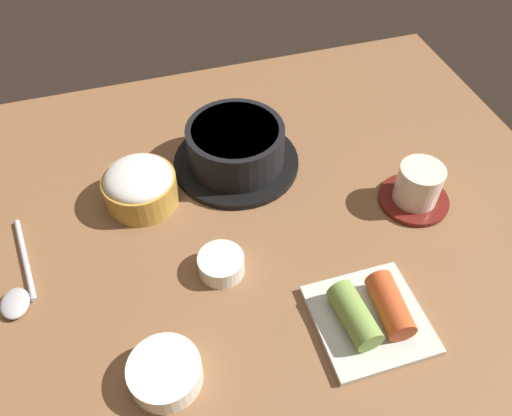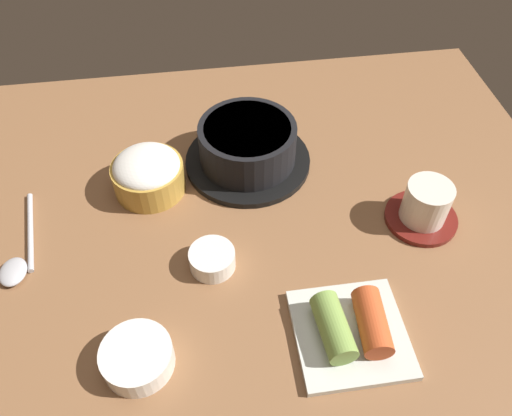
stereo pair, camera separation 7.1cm
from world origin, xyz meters
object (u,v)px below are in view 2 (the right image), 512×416
at_px(kimchi_plate, 352,329).
at_px(side_bowl_near, 137,357).
at_px(rice_bowl, 148,173).
at_px(spoon, 19,259).
at_px(banchan_cup_center, 212,259).
at_px(stone_pot, 248,146).
at_px(tea_cup_with_saucer, 425,206).

xyz_separation_m(kimchi_plate, side_bowl_near, (-0.25, 0.00, 0.00)).
bearing_deg(rice_bowl, spoon, -147.46).
bearing_deg(banchan_cup_center, side_bowl_near, -127.51).
relative_size(stone_pot, side_bowl_near, 2.38).
relative_size(tea_cup_with_saucer, banchan_cup_center, 1.68).
distance_m(tea_cup_with_saucer, kimchi_plate, 0.22).
height_order(stone_pot, spoon, stone_pot).
xyz_separation_m(stone_pot, kimchi_plate, (0.08, -0.32, -0.02)).
xyz_separation_m(tea_cup_with_saucer, banchan_cup_center, (-0.31, -0.04, -0.02)).
bearing_deg(tea_cup_with_saucer, banchan_cup_center, -173.07).
xyz_separation_m(banchan_cup_center, side_bowl_near, (-0.10, -0.13, 0.00)).
bearing_deg(spoon, banchan_cup_center, -9.63).
height_order(stone_pot, kimchi_plate, stone_pot).
bearing_deg(stone_pot, side_bowl_near, -118.17).
bearing_deg(banchan_cup_center, tea_cup_with_saucer, 6.93).
xyz_separation_m(tea_cup_with_saucer, side_bowl_near, (-0.40, -0.16, -0.01)).
bearing_deg(stone_pot, rice_bowl, -167.44).
bearing_deg(side_bowl_near, banchan_cup_center, 52.49).
distance_m(kimchi_plate, side_bowl_near, 0.25).
bearing_deg(side_bowl_near, kimchi_plate, -0.18).
xyz_separation_m(side_bowl_near, spoon, (-0.16, 0.17, -0.01)).
distance_m(kimchi_plate, spoon, 0.45).
bearing_deg(spoon, rice_bowl, 32.54).
xyz_separation_m(stone_pot, spoon, (-0.33, -0.15, -0.03)).
height_order(banchan_cup_center, kimchi_plate, kimchi_plate).
relative_size(tea_cup_with_saucer, spoon, 0.62).
distance_m(stone_pot, rice_bowl, 0.16).
xyz_separation_m(banchan_cup_center, kimchi_plate, (0.16, -0.13, 0.00)).
relative_size(rice_bowl, side_bowl_near, 1.29).
distance_m(stone_pot, tea_cup_with_saucer, 0.28).
bearing_deg(stone_pot, banchan_cup_center, -110.93).
bearing_deg(stone_pot, kimchi_plate, -75.55).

